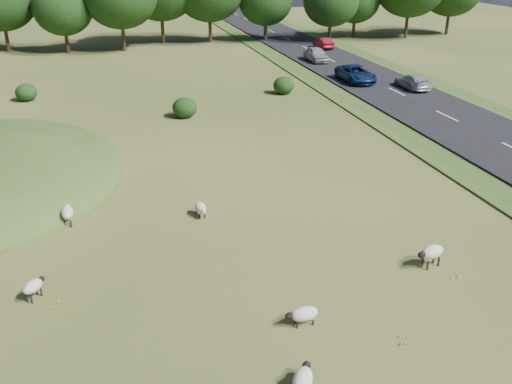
# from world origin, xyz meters

# --- Properties ---
(ground) EXTENTS (160.00, 160.00, 0.00)m
(ground) POSITION_xyz_m (0.00, 20.00, 0.00)
(ground) COLOR #3B5119
(ground) RESTS_ON ground
(road) EXTENTS (8.00, 150.00, 0.25)m
(road) POSITION_xyz_m (20.00, 30.00, 0.12)
(road) COLOR black
(road) RESTS_ON ground
(shrubs) EXTENTS (23.46, 10.23, 1.53)m
(shrubs) POSITION_xyz_m (0.62, 25.80, 0.75)
(shrubs) COLOR black
(shrubs) RESTS_ON ground
(sheep_0) EXTENTS (0.55, 1.24, 0.90)m
(sheep_0) POSITION_xyz_m (-6.89, 4.73, 0.63)
(sheep_0) COLOR beige
(sheep_0) RESTS_ON ground
(sheep_1) EXTENTS (1.22, 0.59, 0.70)m
(sheep_1) POSITION_xyz_m (1.24, -5.33, 0.44)
(sheep_1) COLOR beige
(sheep_1) RESTS_ON ground
(sheep_2) EXTENTS (0.89, 1.05, 0.77)m
(sheep_2) POSITION_xyz_m (-7.85, -1.33, 0.54)
(sheep_2) COLOR beige
(sheep_2) RESTS_ON ground
(sheep_3) EXTENTS (1.38, 0.86, 0.96)m
(sheep_3) POSITION_xyz_m (7.50, -2.96, 0.67)
(sheep_3) COLOR beige
(sheep_3) RESTS_ON ground
(sheep_4) EXTENTS (1.03, 1.33, 0.75)m
(sheep_4) POSITION_xyz_m (0.17, -8.41, 0.47)
(sheep_4) COLOR beige
(sheep_4) RESTS_ON ground
(sheep_5) EXTENTS (0.63, 1.21, 0.68)m
(sheep_5) POSITION_xyz_m (-0.74, 4.05, 0.43)
(sheep_5) COLOR beige
(sheep_5) RESTS_ON ground
(car_0) EXTENTS (2.45, 5.32, 1.48)m
(car_0) POSITION_xyz_m (18.10, 28.65, 0.99)
(car_0) COLOR navy
(car_0) RESTS_ON road
(car_1) EXTENTS (1.39, 3.99, 1.31)m
(car_1) POSITION_xyz_m (21.90, 47.19, 0.91)
(car_1) COLOR maroon
(car_1) RESTS_ON road
(car_2) EXTENTS (1.78, 4.38, 1.27)m
(car_2) POSITION_xyz_m (21.90, 24.82, 0.89)
(car_2) COLOR silver
(car_2) RESTS_ON road
(car_4) EXTENTS (1.82, 4.51, 1.54)m
(car_4) POSITION_xyz_m (18.10, 39.37, 1.02)
(car_4) COLOR #B6BABE
(car_4) RESTS_ON road
(car_6) EXTENTS (2.02, 4.98, 1.44)m
(car_6) POSITION_xyz_m (21.90, 76.38, 0.97)
(car_6) COLOR maroon
(car_6) RESTS_ON road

